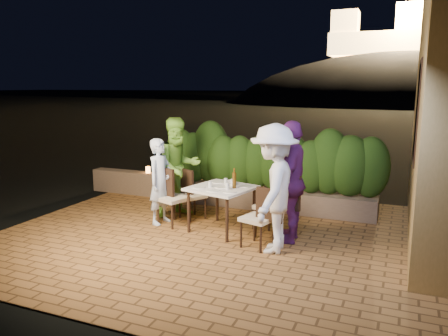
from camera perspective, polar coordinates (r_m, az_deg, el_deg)
The scene contains 31 objects.
ground at distance 6.76m, azimuth -1.99°, elevation -10.16°, with size 400.00×400.00×0.00m, color black.
terrace_floor at distance 7.21m, azimuth -0.32°, elevation -9.27°, with size 7.00×6.00×0.15m, color brown.
window_pane at distance 7.25m, azimuth 24.16°, elevation 6.72°, with size 0.08×1.00×1.40m, color black.
window_frame at distance 7.25m, azimuth 24.08°, elevation 6.72°, with size 0.06×1.15×1.55m, color black.
planter at distance 8.68m, azimuth 5.54°, elevation -3.94°, with size 4.20×0.55×0.40m, color brown.
hedge at distance 8.52m, azimuth 5.63°, elevation 0.95°, with size 4.00×0.70×1.10m, color #1D3B10, non-canonical shape.
parapet at distance 9.94m, azimuth -11.23°, elevation -1.92°, with size 2.20×0.30×0.50m, color brown.
hill at distance 66.05m, azimuth 21.96°, elevation 4.38°, with size 52.00×40.00×22.00m, color black.
fortress at distance 66.24m, azimuth 22.87°, elevation 16.93°, with size 26.00×8.00×8.00m, color #FFCC7A, non-canonical shape.
dining_table at distance 7.26m, azimuth -0.30°, elevation -5.37°, with size 0.94×0.94×0.75m, color white, non-canonical shape.
plate_nw at distance 7.13m, azimuth -3.30°, elevation -2.54°, with size 0.20×0.20×0.01m, color white.
plate_sw at distance 7.51m, azimuth -0.74°, elevation -1.84°, with size 0.24×0.24×0.01m, color white.
plate_ne at distance 6.82m, azimuth 0.78°, elevation -3.14°, with size 0.20×0.20×0.01m, color white.
plate_se at distance 7.22m, azimuth 2.66°, elevation -2.36°, with size 0.22×0.22×0.01m, color white.
plate_centre at distance 7.14m, azimuth -0.30°, elevation -2.51°, with size 0.23×0.23×0.01m, color white.
plate_front at distance 6.91m, azimuth -1.45°, elevation -2.96°, with size 0.20×0.20×0.01m, color white.
glass_nw at distance 7.14m, azimuth -1.84°, elevation -2.13°, with size 0.06×0.06×0.10m, color silver.
glass_sw at distance 7.35m, azimuth 0.23°, elevation -1.74°, with size 0.06×0.06×0.10m, color silver.
glass_ne at distance 7.00m, azimuth 0.45°, elevation -2.36°, with size 0.06×0.06×0.11m, color silver.
glass_se at distance 7.26m, azimuth 1.13°, elevation -1.88°, with size 0.07×0.07×0.11m, color silver.
beer_bottle at distance 7.06m, azimuth 1.35°, elevation -1.34°, with size 0.06×0.06×0.33m, color #55370E, non-canonical shape.
bowl at distance 7.41m, azimuth 0.79°, elevation -1.88°, with size 0.19×0.19×0.05m, color white.
chair_left_front at distance 7.61m, azimuth -6.69°, elevation -3.81°, with size 0.45×0.45×0.98m, color black, non-canonical shape.
chair_left_back at distance 7.94m, azimuth -4.16°, elevation -3.50°, with size 0.41×0.41×0.88m, color black, non-canonical shape.
chair_right_front at distance 6.54m, azimuth 4.42°, elevation -6.41°, with size 0.43×0.43×0.93m, color black, non-canonical shape.
chair_right_back at distance 6.98m, azimuth 6.46°, elevation -4.79°, with size 0.49×0.49×1.06m, color black, non-canonical shape.
diner_blue at distance 7.66m, azimuth -8.31°, elevation -1.74°, with size 0.55×0.36×1.50m, color #C1D8F8.
diner_green at distance 8.05m, azimuth -5.97°, elevation 0.10°, with size 0.89×0.69×1.83m, color #78BE3B.
diner_white at distance 6.30m, azimuth 6.50°, elevation -2.69°, with size 1.21×0.69×1.87m, color white.
diner_purple at distance 6.77m, azimuth 8.78°, elevation -1.76°, with size 1.10×0.46×1.88m, color #5D2165.
parapet_lamp at distance 9.72m, azimuth -9.89°, elevation -0.23°, with size 0.10×0.10×0.14m, color orange.
Camera 1 is at (2.63, -5.74, 2.39)m, focal length 35.00 mm.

